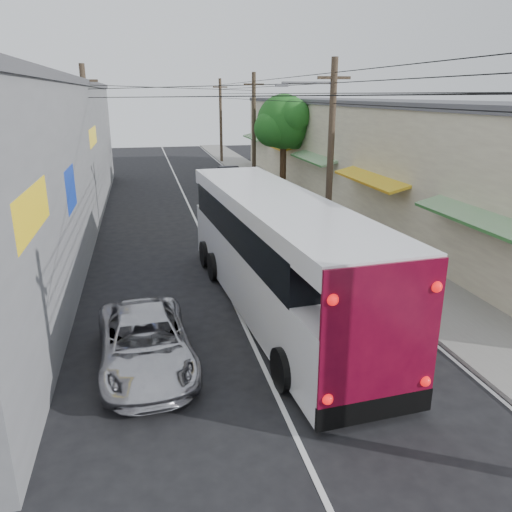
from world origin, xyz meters
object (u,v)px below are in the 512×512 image
(jeepney, at_px, (145,343))
(coach_bus, at_px, (274,252))
(parked_car_mid, at_px, (249,186))
(pedestrian_far, at_px, (336,229))
(parked_car_far, at_px, (230,176))
(pedestrian_near, at_px, (380,260))
(parked_suv, at_px, (306,223))

(jeepney, bearing_deg, coach_bus, 31.01)
(jeepney, height_order, parked_car_mid, parked_car_mid)
(pedestrian_far, bearing_deg, parked_car_mid, -71.50)
(parked_car_mid, xyz_separation_m, parked_car_far, (-0.33, 5.39, -0.09))
(coach_bus, height_order, pedestrian_far, coach_bus)
(parked_car_mid, relative_size, pedestrian_near, 2.77)
(parked_car_far, bearing_deg, coach_bus, -98.68)
(parked_suv, bearing_deg, coach_bus, -110.45)
(pedestrian_far, bearing_deg, jeepney, 57.19)
(pedestrian_near, height_order, pedestrian_far, pedestrian_far)
(parked_car_far, height_order, pedestrian_far, pedestrian_far)
(parked_car_far, bearing_deg, parked_car_mid, -88.75)
(jeepney, relative_size, parked_suv, 0.82)
(jeepney, bearing_deg, parked_car_far, 71.74)
(parked_car_far, bearing_deg, pedestrian_far, -86.69)
(coach_bus, height_order, parked_car_mid, coach_bus)
(coach_bus, xyz_separation_m, parked_car_mid, (2.94, 17.68, -1.13))
(coach_bus, xyz_separation_m, jeepney, (-4.07, -2.83, -1.22))
(parked_car_far, bearing_deg, jeepney, -106.68)
(jeepney, relative_size, pedestrian_far, 2.95)
(pedestrian_near, relative_size, pedestrian_far, 0.98)
(parked_car_mid, distance_m, pedestrian_near, 16.61)
(jeepney, xyz_separation_m, parked_car_mid, (7.00, 20.51, 0.09))
(pedestrian_near, xyz_separation_m, pedestrian_far, (0.10, 4.46, 0.02))
(coach_bus, bearing_deg, parked_car_mid, 76.54)
(parked_suv, bearing_deg, jeepney, -121.77)
(parked_car_far, height_order, pedestrian_near, pedestrian_near)
(coach_bus, relative_size, parked_car_mid, 2.87)
(coach_bus, relative_size, parked_car_far, 3.16)
(jeepney, relative_size, parked_car_far, 1.19)
(jeepney, xyz_separation_m, parked_suv, (7.47, 9.90, 0.19))
(coach_bus, bearing_deg, pedestrian_far, 48.35)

